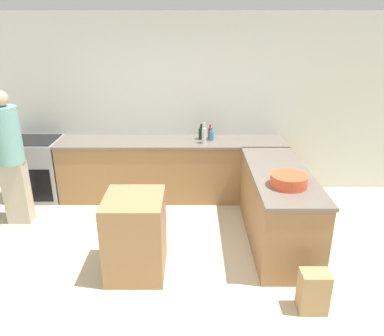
{
  "coord_description": "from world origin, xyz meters",
  "views": [
    {
      "loc": [
        0.3,
        -3.26,
        2.53
      ],
      "look_at": [
        0.31,
        0.81,
        0.95
      ],
      "focal_mm": 35.0,
      "sensor_mm": 36.0,
      "label": 1
    }
  ],
  "objects_px": {
    "island_table": "(135,235)",
    "paper_bag": "(312,291)",
    "wine_bottle_dark": "(200,133)",
    "hot_sauce_bottle": "(209,133)",
    "range_oven": "(36,169)",
    "dish_soap_bottle": "(211,135)",
    "mixing_bowl": "(288,180)",
    "vinegar_bottle_clear": "(203,135)",
    "person_by_range": "(9,154)"
  },
  "relations": [
    {
      "from": "dish_soap_bottle",
      "to": "paper_bag",
      "type": "height_order",
      "value": "dish_soap_bottle"
    },
    {
      "from": "person_by_range",
      "to": "hot_sauce_bottle",
      "type": "bearing_deg",
      "value": 19.26
    },
    {
      "from": "dish_soap_bottle",
      "to": "hot_sauce_bottle",
      "type": "bearing_deg",
      "value": 100.68
    },
    {
      "from": "person_by_range",
      "to": "dish_soap_bottle",
      "type": "bearing_deg",
      "value": 17.28
    },
    {
      "from": "range_oven",
      "to": "paper_bag",
      "type": "height_order",
      "value": "range_oven"
    },
    {
      "from": "wine_bottle_dark",
      "to": "hot_sauce_bottle",
      "type": "bearing_deg",
      "value": 19.8
    },
    {
      "from": "range_oven",
      "to": "vinegar_bottle_clear",
      "type": "height_order",
      "value": "vinegar_bottle_clear"
    },
    {
      "from": "mixing_bowl",
      "to": "person_by_range",
      "type": "bearing_deg",
      "value": 165.52
    },
    {
      "from": "hot_sauce_bottle",
      "to": "island_table",
      "type": "bearing_deg",
      "value": -113.51
    },
    {
      "from": "hot_sauce_bottle",
      "to": "person_by_range",
      "type": "bearing_deg",
      "value": -160.74
    },
    {
      "from": "range_oven",
      "to": "person_by_range",
      "type": "bearing_deg",
      "value": -87.19
    },
    {
      "from": "island_table",
      "to": "mixing_bowl",
      "type": "distance_m",
      "value": 1.72
    },
    {
      "from": "range_oven",
      "to": "dish_soap_bottle",
      "type": "bearing_deg",
      "value": 0.48
    },
    {
      "from": "range_oven",
      "to": "paper_bag",
      "type": "distance_m",
      "value": 4.3
    },
    {
      "from": "island_table",
      "to": "person_by_range",
      "type": "xyz_separation_m",
      "value": [
        -1.73,
        1.09,
        0.53
      ]
    },
    {
      "from": "vinegar_bottle_clear",
      "to": "paper_bag",
      "type": "xyz_separation_m",
      "value": [
        0.95,
        -2.36,
        -0.82
      ]
    },
    {
      "from": "island_table",
      "to": "dish_soap_bottle",
      "type": "bearing_deg",
      "value": 65.02
    },
    {
      "from": "dish_soap_bottle",
      "to": "person_by_range",
      "type": "height_order",
      "value": "person_by_range"
    },
    {
      "from": "hot_sauce_bottle",
      "to": "dish_soap_bottle",
      "type": "bearing_deg",
      "value": -79.32
    },
    {
      "from": "island_table",
      "to": "vinegar_bottle_clear",
      "type": "relative_size",
      "value": 2.88
    },
    {
      "from": "island_table",
      "to": "paper_bag",
      "type": "relative_size",
      "value": 2.1
    },
    {
      "from": "hot_sauce_bottle",
      "to": "wine_bottle_dark",
      "type": "bearing_deg",
      "value": -160.2
    },
    {
      "from": "person_by_range",
      "to": "paper_bag",
      "type": "distance_m",
      "value": 3.92
    },
    {
      "from": "island_table",
      "to": "paper_bag",
      "type": "height_order",
      "value": "island_table"
    },
    {
      "from": "range_oven",
      "to": "wine_bottle_dark",
      "type": "distance_m",
      "value": 2.56
    },
    {
      "from": "mixing_bowl",
      "to": "range_oven",
      "type": "bearing_deg",
      "value": 153.96
    },
    {
      "from": "wine_bottle_dark",
      "to": "paper_bag",
      "type": "height_order",
      "value": "wine_bottle_dark"
    },
    {
      "from": "hot_sauce_bottle",
      "to": "person_by_range",
      "type": "relative_size",
      "value": 0.12
    },
    {
      "from": "range_oven",
      "to": "vinegar_bottle_clear",
      "type": "bearing_deg",
      "value": -2.96
    },
    {
      "from": "mixing_bowl",
      "to": "person_by_range",
      "type": "height_order",
      "value": "person_by_range"
    },
    {
      "from": "island_table",
      "to": "dish_soap_bottle",
      "type": "relative_size",
      "value": 4.61
    },
    {
      "from": "mixing_bowl",
      "to": "vinegar_bottle_clear",
      "type": "bearing_deg",
      "value": 119.21
    },
    {
      "from": "island_table",
      "to": "paper_bag",
      "type": "distance_m",
      "value": 1.84
    },
    {
      "from": "range_oven",
      "to": "island_table",
      "type": "height_order",
      "value": "range_oven"
    },
    {
      "from": "range_oven",
      "to": "person_by_range",
      "type": "xyz_separation_m",
      "value": [
        0.04,
        -0.79,
        0.51
      ]
    },
    {
      "from": "mixing_bowl",
      "to": "wine_bottle_dark",
      "type": "height_order",
      "value": "wine_bottle_dark"
    },
    {
      "from": "island_table",
      "to": "wine_bottle_dark",
      "type": "height_order",
      "value": "wine_bottle_dark"
    },
    {
      "from": "range_oven",
      "to": "mixing_bowl",
      "type": "xyz_separation_m",
      "value": [
        3.39,
        -1.66,
        0.51
      ]
    },
    {
      "from": "mixing_bowl",
      "to": "paper_bag",
      "type": "height_order",
      "value": "mixing_bowl"
    },
    {
      "from": "range_oven",
      "to": "dish_soap_bottle",
      "type": "relative_size",
      "value": 4.83
    },
    {
      "from": "dish_soap_bottle",
      "to": "paper_bag",
      "type": "relative_size",
      "value": 0.46
    },
    {
      "from": "island_table",
      "to": "paper_bag",
      "type": "xyz_separation_m",
      "value": [
        1.72,
        -0.61,
        -0.23
      ]
    },
    {
      "from": "vinegar_bottle_clear",
      "to": "hot_sauce_bottle",
      "type": "bearing_deg",
      "value": 68.22
    },
    {
      "from": "mixing_bowl",
      "to": "paper_bag",
      "type": "distance_m",
      "value": 1.14
    },
    {
      "from": "vinegar_bottle_clear",
      "to": "paper_bag",
      "type": "distance_m",
      "value": 2.68
    },
    {
      "from": "range_oven",
      "to": "dish_soap_bottle",
      "type": "xyz_separation_m",
      "value": [
        2.66,
        0.02,
        0.53
      ]
    },
    {
      "from": "mixing_bowl",
      "to": "wine_bottle_dark",
      "type": "relative_size",
      "value": 1.68
    },
    {
      "from": "range_oven",
      "to": "dish_soap_bottle",
      "type": "height_order",
      "value": "dish_soap_bottle"
    },
    {
      "from": "paper_bag",
      "to": "island_table",
      "type": "bearing_deg",
      "value": 160.48
    },
    {
      "from": "wine_bottle_dark",
      "to": "person_by_range",
      "type": "bearing_deg",
      "value": -160.77
    }
  ]
}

